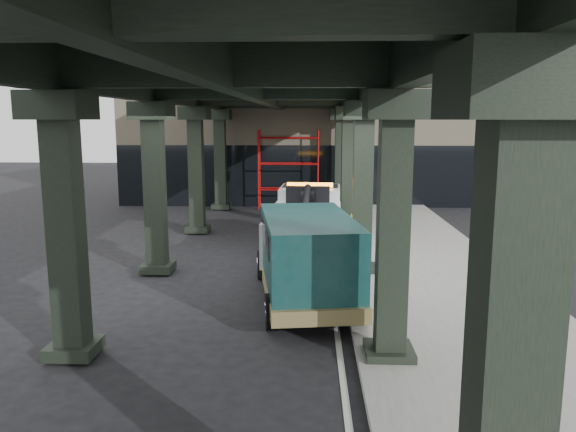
# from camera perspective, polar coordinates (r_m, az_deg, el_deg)

# --- Properties ---
(ground) EXTENTS (90.00, 90.00, 0.00)m
(ground) POSITION_cam_1_polar(r_m,az_deg,el_deg) (14.74, -2.15, -8.03)
(ground) COLOR black
(ground) RESTS_ON ground
(sidewalk) EXTENTS (5.00, 40.00, 0.15)m
(sidewalk) POSITION_cam_1_polar(r_m,az_deg,el_deg) (16.94, 13.83, -5.68)
(sidewalk) COLOR gray
(sidewalk) RESTS_ON ground
(lane_stripe) EXTENTS (0.12, 38.00, 0.01)m
(lane_stripe) POSITION_cam_1_polar(r_m,az_deg,el_deg) (16.62, 4.27, -5.96)
(lane_stripe) COLOR silver
(lane_stripe) RESTS_ON ground
(viaduct) EXTENTS (7.40, 32.00, 6.40)m
(viaduct) POSITION_cam_1_polar(r_m,az_deg,el_deg) (16.09, -3.17, 13.17)
(viaduct) COLOR black
(viaduct) RESTS_ON ground
(building) EXTENTS (22.00, 10.00, 8.00)m
(building) POSITION_cam_1_polar(r_m,az_deg,el_deg) (34.01, 3.82, 8.89)
(building) COLOR #C6B793
(building) RESTS_ON ground
(scaffolding) EXTENTS (3.08, 0.88, 4.00)m
(scaffolding) POSITION_cam_1_polar(r_m,az_deg,el_deg) (28.76, 0.06, 4.99)
(scaffolding) COLOR #AA0E0D
(scaffolding) RESTS_ON ground
(tow_truck) EXTENTS (2.51, 7.57, 2.45)m
(tow_truck) POSITION_cam_1_polar(r_m,az_deg,el_deg) (18.18, 1.98, -0.73)
(tow_truck) COLOR black
(tow_truck) RESTS_ON ground
(towed_van) EXTENTS (2.83, 5.75, 2.24)m
(towed_van) POSITION_cam_1_polar(r_m,az_deg,el_deg) (13.82, 1.83, -4.04)
(towed_van) COLOR #0F3838
(towed_van) RESTS_ON ground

